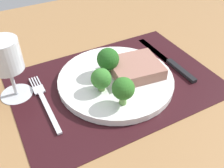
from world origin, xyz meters
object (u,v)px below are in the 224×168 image
object	(u,v)px
fork	(44,102)
wine_glass	(6,60)
knife	(170,61)
plate	(116,80)
steak	(135,68)

from	to	relation	value
fork	wine_glass	bearing A→B (deg)	125.52
fork	knife	bearing A→B (deg)	-4.96
plate	steak	distance (cm)	5.41
plate	knife	world-z (taller)	plate
plate	fork	bearing A→B (deg)	175.14
steak	knife	size ratio (longest dim) A/B	0.49
steak	wine_glass	world-z (taller)	wine_glass
knife	wine_glass	distance (cm)	39.29
knife	plate	bearing A→B (deg)	-178.43
fork	knife	world-z (taller)	knife
knife	wine_glass	xyz separation A→B (cm)	(-37.69, 6.66, 8.88)
steak	wine_glass	size ratio (longest dim) A/B	0.82
fork	wine_glass	world-z (taller)	wine_glass
plate	steak	world-z (taller)	steak
plate	wine_glass	distance (cm)	24.05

